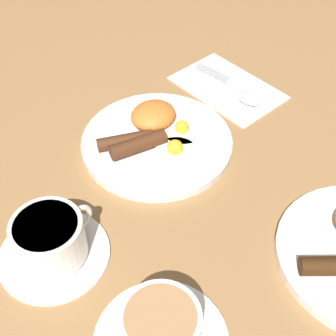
{
  "coord_description": "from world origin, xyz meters",
  "views": [
    {
      "loc": [
        0.38,
        0.44,
        0.55
      ],
      "look_at": [
        0.04,
        0.07,
        0.03
      ],
      "focal_mm": 50.0,
      "sensor_mm": 36.0,
      "label": 1
    }
  ],
  "objects": [
    {
      "name": "spoon",
      "position": [
        -0.2,
        0.01,
        0.01
      ],
      "size": [
        0.04,
        0.17,
        0.01
      ],
      "rotation": [
        0.0,
        0.0,
        1.7
      ],
      "color": "silver",
      "rests_on": "napkin"
    },
    {
      "name": "breakfast_plate_near",
      "position": [
        -0.0,
        -0.0,
        0.01
      ],
      "size": [
        0.25,
        0.25,
        0.05
      ],
      "color": "silver",
      "rests_on": "ground_plane"
    },
    {
      "name": "ground_plane",
      "position": [
        0.0,
        0.0,
        0.0
      ],
      "size": [
        3.0,
        3.0,
        0.0
      ],
      "primitive_type": "plane",
      "color": "olive"
    },
    {
      "name": "teacup_near",
      "position": [
        0.25,
        0.07,
        0.03
      ],
      "size": [
        0.15,
        0.15,
        0.07
      ],
      "color": "silver",
      "rests_on": "ground_plane"
    },
    {
      "name": "knife",
      "position": [
        -0.22,
        -0.04,
        0.01
      ],
      "size": [
        0.03,
        0.17,
        0.01
      ],
      "rotation": [
        0.0,
        0.0,
        1.65
      ],
      "color": "silver",
      "rests_on": "napkin"
    },
    {
      "name": "teacup_far",
      "position": [
        0.22,
        0.26,
        0.03
      ],
      "size": [
        0.16,
        0.16,
        0.07
      ],
      "color": "silver",
      "rests_on": "ground_plane"
    },
    {
      "name": "napkin",
      "position": [
        -0.21,
        -0.03,
        0.0
      ],
      "size": [
        0.14,
        0.21,
        0.01
      ],
      "primitive_type": "cube",
      "rotation": [
        0.0,
        0.0,
        -0.01
      ],
      "color": "white",
      "rests_on": "ground_plane"
    }
  ]
}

